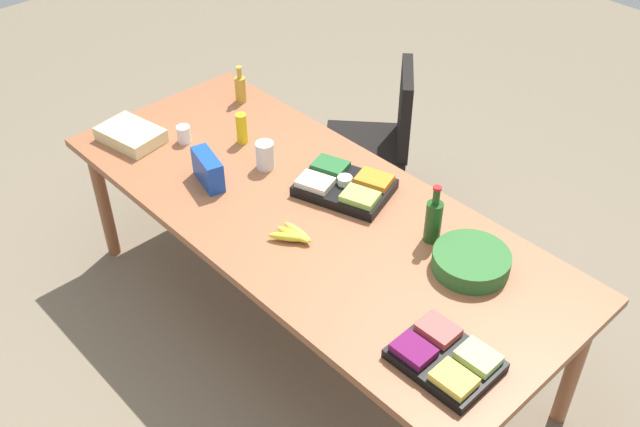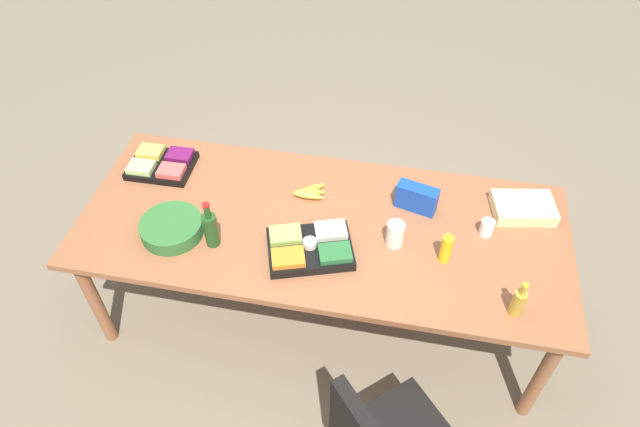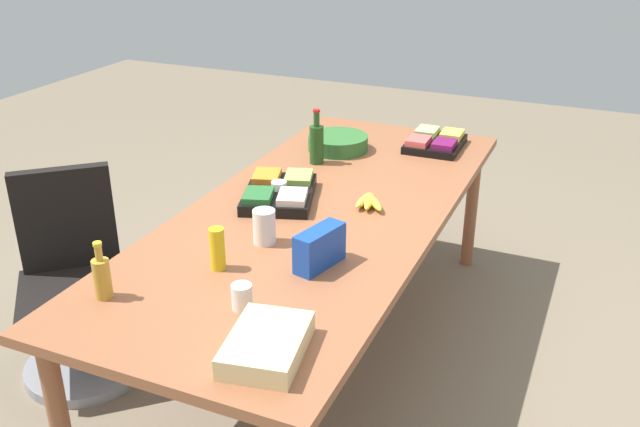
# 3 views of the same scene
# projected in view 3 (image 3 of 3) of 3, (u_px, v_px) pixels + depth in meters

# --- Properties ---
(ground_plane) EXTENTS (10.00, 10.00, 0.00)m
(ground_plane) POSITION_uv_depth(u_px,v_px,m) (319.00, 354.00, 3.42)
(ground_plane) COLOR #776954
(conference_table) EXTENTS (2.58, 1.07, 0.78)m
(conference_table) POSITION_uv_depth(u_px,v_px,m) (319.00, 222.00, 3.12)
(conference_table) COLOR #945737
(conference_table) RESTS_ON ground
(office_chair) EXTENTS (0.68, 0.68, 0.93)m
(office_chair) POSITION_uv_depth(u_px,v_px,m) (77.00, 300.00, 3.21)
(office_chair) COLOR gray
(office_chair) RESTS_ON ground
(banana_bunch) EXTENTS (0.17, 0.14, 0.04)m
(banana_bunch) POSITION_uv_depth(u_px,v_px,m) (369.00, 201.00, 3.10)
(banana_bunch) COLOR gold
(banana_bunch) RESTS_ON conference_table
(wine_bottle) EXTENTS (0.09, 0.09, 0.28)m
(wine_bottle) POSITION_uv_depth(u_px,v_px,m) (317.00, 143.00, 3.57)
(wine_bottle) COLOR #1E481A
(wine_bottle) RESTS_ON conference_table
(salad_bowl) EXTENTS (0.37, 0.37, 0.08)m
(salad_bowl) POSITION_uv_depth(u_px,v_px,m) (338.00, 143.00, 3.78)
(salad_bowl) COLOR #2F672D
(salad_bowl) RESTS_ON conference_table
(veggie_tray) EXTENTS (0.49, 0.42, 0.09)m
(veggie_tray) POSITION_uv_depth(u_px,v_px,m) (279.00, 192.00, 3.17)
(veggie_tray) COLOR black
(veggie_tray) RESTS_ON conference_table
(dressing_bottle) EXTENTS (0.08, 0.08, 0.21)m
(dressing_bottle) POSITION_uv_depth(u_px,v_px,m) (102.00, 277.00, 2.39)
(dressing_bottle) COLOR gold
(dressing_bottle) RESTS_ON conference_table
(paper_cup) EXTENTS (0.09, 0.09, 0.09)m
(paper_cup) POSITION_uv_depth(u_px,v_px,m) (242.00, 297.00, 2.33)
(paper_cup) COLOR white
(paper_cup) RESTS_ON conference_table
(mayo_jar) EXTENTS (0.09, 0.09, 0.14)m
(mayo_jar) POSITION_uv_depth(u_px,v_px,m) (264.00, 227.00, 2.76)
(mayo_jar) COLOR white
(mayo_jar) RESTS_ON conference_table
(fruit_platter) EXTENTS (0.36, 0.29, 0.07)m
(fruit_platter) POSITION_uv_depth(u_px,v_px,m) (435.00, 142.00, 3.82)
(fruit_platter) COLOR black
(fruit_platter) RESTS_ON conference_table
(mustard_bottle) EXTENTS (0.06, 0.06, 0.16)m
(mustard_bottle) POSITION_uv_depth(u_px,v_px,m) (217.00, 249.00, 2.57)
(mustard_bottle) COLOR yellow
(mustard_bottle) RESTS_ON conference_table
(chip_bag_blue) EXTENTS (0.23, 0.13, 0.15)m
(chip_bag_blue) POSITION_uv_depth(u_px,v_px,m) (320.00, 248.00, 2.59)
(chip_bag_blue) COLOR #1643AD
(chip_bag_blue) RESTS_ON conference_table
(sheet_cake) EXTENTS (0.35, 0.27, 0.07)m
(sheet_cake) POSITION_uv_depth(u_px,v_px,m) (267.00, 345.00, 2.10)
(sheet_cake) COLOR beige
(sheet_cake) RESTS_ON conference_table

